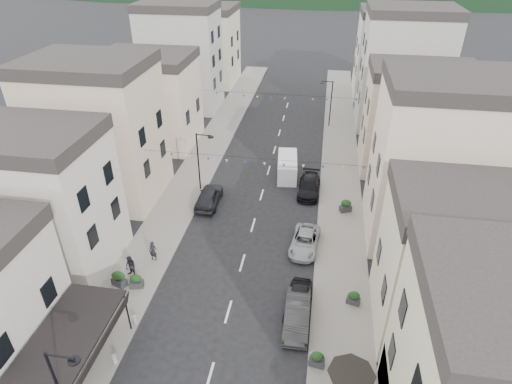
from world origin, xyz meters
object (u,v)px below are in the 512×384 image
parked_car_c (305,242)px  parked_car_a (298,302)px  pedestrian_a (153,251)px  parked_car_b (297,315)px  delivery_van (287,166)px  pedestrian_b (131,267)px  parked_car_d (309,186)px  parked_car_e (209,197)px

parked_car_c → parked_car_a: bearing=-85.2°
pedestrian_a → parked_car_b: bearing=-18.0°
parked_car_b → delivery_van: bearing=96.7°
pedestrian_a → parked_car_a: bearing=-12.4°
parked_car_c → pedestrian_b: size_ratio=2.60×
parked_car_d → pedestrian_a: size_ratio=2.90×
pedestrian_a → parked_car_e: bearing=78.9°
parked_car_a → pedestrian_a: size_ratio=2.46×
parked_car_d → pedestrian_a: (-11.20, -12.05, 0.25)m
parked_car_a → parked_car_c: bearing=93.3°
parked_car_c → pedestrian_b: pedestrian_b is taller
parked_car_a → parked_car_e: bearing=131.6°
delivery_van → pedestrian_a: bearing=-125.7°
parked_car_d → parked_car_e: 9.73m
parked_car_c → parked_car_b: bearing=-85.2°
parked_car_e → pedestrian_a: size_ratio=2.83×
parked_car_b → parked_car_e: 15.82m
parked_car_b → pedestrian_a: 12.17m
parked_car_a → pedestrian_b: (-12.30, 1.18, 0.30)m
parked_car_a → pedestrian_a: 11.78m
parked_car_a → pedestrian_b: size_ratio=2.35×
parked_car_c → parked_car_d: bearing=95.8°
parked_car_a → pedestrian_a: (-11.35, 3.16, 0.26)m
pedestrian_a → pedestrian_b: size_ratio=0.96×
delivery_van → pedestrian_b: bearing=-125.2°
parked_car_c → parked_car_e: (-9.20, 5.02, 0.18)m
parked_car_b → parked_car_d: (-0.15, 16.44, -0.04)m
parked_car_a → parked_car_d: 15.21m
delivery_van → pedestrian_a: delivery_van is taller
parked_car_d → parked_car_e: parked_car_e is taller
pedestrian_b → parked_car_c: bearing=48.1°
parked_car_e → pedestrian_a: pedestrian_a is taller
parked_car_d → pedestrian_a: bearing=-131.2°
parked_car_b → parked_car_c: parked_car_b is taller
pedestrian_a → pedestrian_b: bearing=-112.6°
parked_car_a → delivery_van: 18.37m
parked_car_b → parked_car_a: bearing=89.1°
parked_car_b → pedestrian_b: bearing=168.0°
parked_car_d → delivery_van: size_ratio=0.98×
parked_car_b → parked_car_d: size_ratio=0.93×
parked_car_b → parked_car_c: 7.85m
parked_car_e → pedestrian_a: (-2.15, -8.48, 0.15)m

